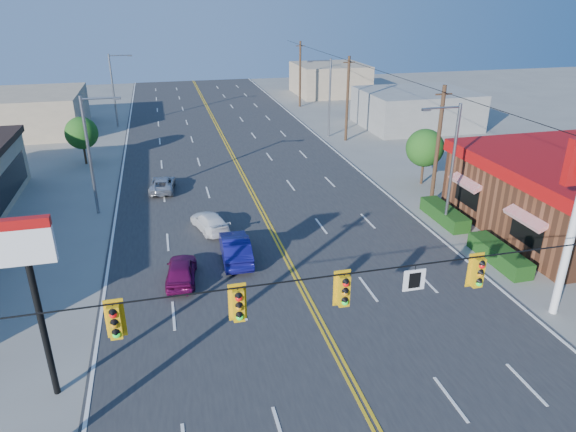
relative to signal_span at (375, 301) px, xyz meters
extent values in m
plane|color=gray|center=(0.12, 0.00, -4.89)|extent=(160.00, 160.00, 0.00)
cube|color=#2D2D30|center=(0.12, 20.00, -4.86)|extent=(20.00, 120.00, 0.06)
cylinder|color=black|center=(0.12, 0.00, 1.11)|extent=(24.00, 0.05, 0.05)
cube|color=white|center=(1.32, 0.00, 0.56)|extent=(0.75, 0.04, 0.75)
cube|color=#D89E0C|center=(-7.88, 0.00, 0.54)|extent=(0.55, 0.34, 1.25)
cube|color=#D89E0C|center=(-4.38, 0.00, 0.54)|extent=(0.55, 0.34, 1.25)
cube|color=#D89E0C|center=(-1.08, 0.00, 0.54)|extent=(0.55, 0.34, 1.25)
cube|color=#D89E0C|center=(3.62, 0.00, 0.54)|extent=(0.55, 0.34, 1.25)
cube|color=#194214|center=(11.62, 12.00, -4.44)|extent=(1.20, 9.00, 0.90)
cylinder|color=white|center=(11.12, 4.00, -1.39)|extent=(0.36, 0.36, 7.00)
cylinder|color=black|center=(-10.88, 4.00, -1.89)|extent=(0.24, 0.24, 6.00)
cube|color=white|center=(-10.88, 4.00, 1.31)|extent=(1.90, 0.30, 1.30)
cylinder|color=gray|center=(11.12, 14.00, -0.89)|extent=(0.20, 0.20, 8.00)
cylinder|color=gray|center=(10.02, 14.00, 2.91)|extent=(2.20, 0.12, 0.12)
cube|color=gray|center=(8.92, 14.00, 2.86)|extent=(0.50, 0.25, 0.15)
cylinder|color=gray|center=(11.12, 38.00, -0.89)|extent=(0.20, 0.20, 8.00)
cylinder|color=gray|center=(10.02, 38.00, 2.91)|extent=(2.20, 0.12, 0.12)
cube|color=gray|center=(8.92, 38.00, 2.86)|extent=(0.50, 0.25, 0.15)
cylinder|color=gray|center=(-10.88, 22.00, -0.89)|extent=(0.20, 0.20, 8.00)
cylinder|color=gray|center=(-9.78, 22.00, 2.91)|extent=(2.20, 0.12, 0.12)
cube|color=gray|center=(-8.68, 22.00, 2.86)|extent=(0.50, 0.25, 0.15)
cylinder|color=gray|center=(-10.88, 48.00, -0.89)|extent=(0.20, 0.20, 8.00)
cylinder|color=gray|center=(-9.78, 48.00, 2.91)|extent=(2.20, 0.12, 0.12)
cube|color=gray|center=(-8.68, 48.00, 2.86)|extent=(0.50, 0.25, 0.15)
cylinder|color=#47301E|center=(12.32, 18.00, -0.69)|extent=(0.28, 0.28, 8.40)
cylinder|color=#47301E|center=(12.32, 36.00, -0.69)|extent=(0.28, 0.28, 8.40)
cylinder|color=#47301E|center=(12.32, 54.00, -0.69)|extent=(0.28, 0.28, 8.40)
cylinder|color=#47301E|center=(13.62, 22.00, -3.84)|extent=(0.20, 0.20, 2.10)
sphere|color=#235B19|center=(13.62, 22.00, -1.95)|extent=(2.94, 2.94, 2.94)
cylinder|color=#47301E|center=(-12.88, 34.00, -3.89)|extent=(0.20, 0.20, 2.00)
sphere|color=#235B19|center=(-12.88, 34.00, -2.09)|extent=(2.80, 2.80, 2.80)
cube|color=gray|center=(22.12, 40.00, -2.89)|extent=(12.00, 10.00, 4.00)
cube|color=tan|center=(-19.88, 48.00, -2.79)|extent=(11.00, 12.00, 4.20)
cube|color=tan|center=(19.12, 62.00, -2.69)|extent=(10.00, 10.00, 4.40)
imported|color=#620A3F|center=(-5.80, 11.12, -4.25)|extent=(1.93, 3.86, 1.26)
imported|color=navy|center=(-2.70, 12.80, -4.16)|extent=(1.69, 4.45, 1.45)
imported|color=white|center=(-3.68, 17.20, -4.33)|extent=(2.51, 4.11, 1.11)
imported|color=#B4B4B9|center=(-6.43, 25.19, -4.35)|extent=(2.19, 4.03, 1.07)
camera|label=1|loc=(-6.09, -12.87, 8.98)|focal=32.00mm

